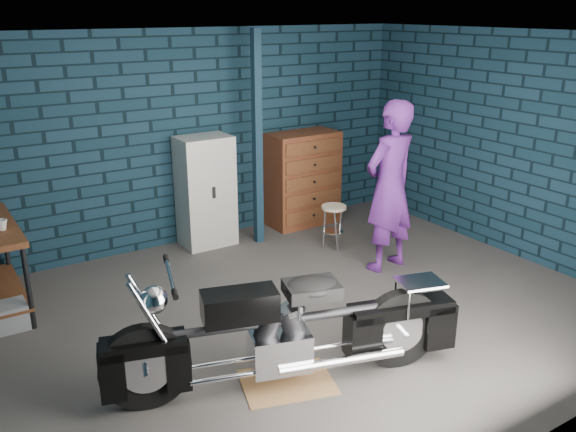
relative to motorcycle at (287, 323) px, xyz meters
name	(u,v)px	position (x,y,z in m)	size (l,w,h in m)	color
ground	(308,310)	(0.86, 0.95, -0.55)	(6.00, 6.00, 0.00)	#474542
room_walls	(279,116)	(0.86, 1.50, 1.35)	(6.02, 5.01, 2.71)	#0F2733
support_post	(257,140)	(1.41, 2.90, 0.80)	(0.10, 0.10, 2.70)	#122939
drip_mat	(287,382)	(0.00, 0.00, -0.55)	(0.74, 0.56, 0.01)	olive
motorcycle	(287,323)	(0.00, 0.00, 0.00)	(2.50, 0.68, 1.10)	black
person	(390,187)	(2.26, 1.36, 0.44)	(0.72, 0.48, 1.98)	#572079
storage_bin	(5,317)	(-1.80, 2.20, -0.42)	(0.41, 0.29, 0.25)	gray
locker	(206,192)	(0.81, 3.18, 0.16)	(0.66, 0.47, 1.42)	silver
tool_chest	(303,179)	(2.30, 3.18, 0.10)	(0.98, 0.55, 1.31)	brown
shop_stool	(333,227)	(2.09, 2.17, -0.26)	(0.31, 0.31, 0.57)	#BFB191
cup_b	(1,225)	(-1.67, 2.46, 0.41)	(0.11, 0.11, 0.11)	#BFB191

